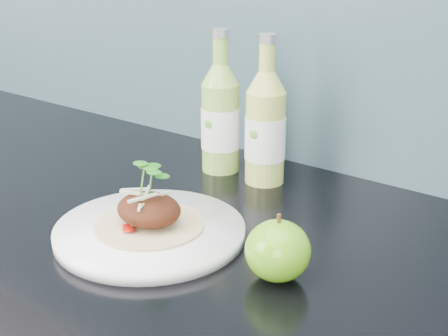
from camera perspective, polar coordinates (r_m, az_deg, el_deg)
The scene contains 5 objects.
dinner_plate at distance 0.85m, azimuth -6.79°, elevation -5.78°, with size 0.33×0.33×0.02m.
pork_taco at distance 0.84m, azimuth -6.89°, elevation -3.56°, with size 0.15×0.15×0.10m.
green_apple at distance 0.74m, azimuth 4.94°, elevation -7.54°, with size 0.10×0.10×0.08m.
cider_bottle_left at distance 1.05m, azimuth -0.33°, elevation 4.54°, with size 0.08×0.08×0.24m.
cider_bottle_right at distance 1.00m, azimuth 3.80°, elevation 3.66°, with size 0.07×0.07×0.24m.
Camera 1 is at (0.49, 1.07, 1.28)m, focal length 50.00 mm.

